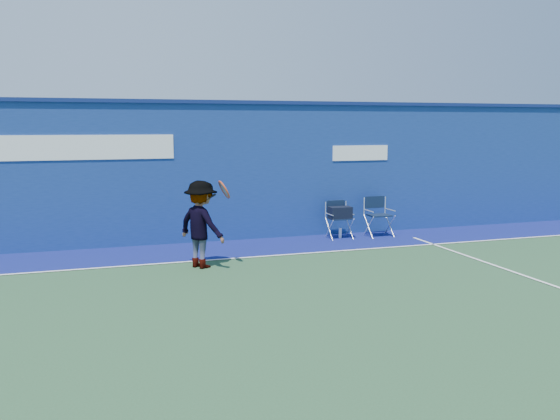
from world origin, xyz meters
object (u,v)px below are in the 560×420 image
object	(u,v)px
directors_chair_left	(339,223)
water_bottle	(340,233)
directors_chair_right	(379,224)
tennis_player	(201,224)

from	to	relation	value
directors_chair_left	water_bottle	distance (m)	0.25
directors_chair_right	tennis_player	xyz separation A→B (m)	(-4.43, -1.70, 0.50)
directors_chair_left	directors_chair_right	distance (m)	0.97
tennis_player	directors_chair_left	bearing A→B (deg)	26.94
water_bottle	tennis_player	xyz separation A→B (m)	(-3.50, -1.77, 0.67)
directors_chair_right	tennis_player	bearing A→B (deg)	-159.01
directors_chair_left	water_bottle	xyz separation A→B (m)	(0.03, 0.01, -0.24)
directors_chair_right	water_bottle	distance (m)	0.95
water_bottle	directors_chair_left	bearing A→B (deg)	-156.79
water_bottle	tennis_player	size ratio (longest dim) A/B	0.15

